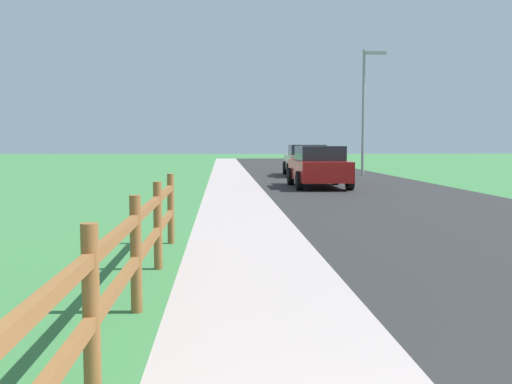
% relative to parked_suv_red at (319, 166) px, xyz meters
% --- Properties ---
extents(ground_plane, '(120.00, 120.00, 0.00)m').
position_rel_parked_suv_red_xyz_m(ground_plane, '(-2.10, 4.33, -0.77)').
color(ground_plane, '#3B7A40').
extents(road_asphalt, '(7.00, 66.00, 0.01)m').
position_rel_parked_suv_red_xyz_m(road_asphalt, '(1.40, 6.33, -0.77)').
color(road_asphalt, '#292929').
rests_on(road_asphalt, ground).
extents(curb_concrete, '(6.00, 66.00, 0.01)m').
position_rel_parked_suv_red_xyz_m(curb_concrete, '(-5.10, 6.33, -0.77)').
color(curb_concrete, '#AF9F9A').
rests_on(curb_concrete, ground).
extents(grass_verge, '(5.00, 66.00, 0.00)m').
position_rel_parked_suv_red_xyz_m(grass_verge, '(-6.60, 6.33, -0.76)').
color(grass_verge, '#3B7A40').
rests_on(grass_verge, ground).
extents(rail_fence, '(0.11, 9.89, 1.14)m').
position_rel_parked_suv_red_xyz_m(rail_fence, '(-4.37, -16.78, -0.11)').
color(rail_fence, brown).
rests_on(rail_fence, ground).
extents(parked_suv_red, '(1.98, 4.25, 1.52)m').
position_rel_parked_suv_red_xyz_m(parked_suv_red, '(0.00, 0.00, 0.00)').
color(parked_suv_red, maroon).
rests_on(parked_suv_red, ground).
extents(parked_car_beige, '(2.24, 4.56, 1.53)m').
position_rel_parked_suv_red_xyz_m(parked_car_beige, '(0.62, 7.58, 0.01)').
color(parked_car_beige, '#C6B793').
rests_on(parked_car_beige, ground).
extents(street_lamp, '(1.17, 0.20, 6.21)m').
position_rel_parked_suv_red_xyz_m(street_lamp, '(3.63, 7.92, 2.93)').
color(street_lamp, gray).
rests_on(street_lamp, ground).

